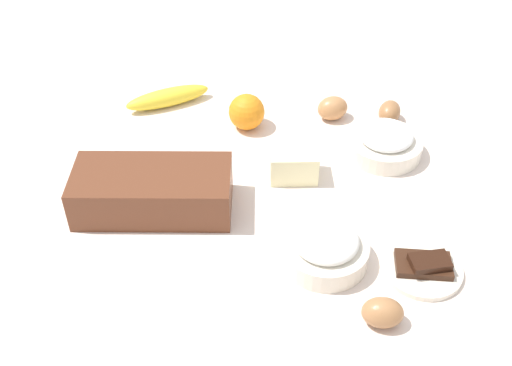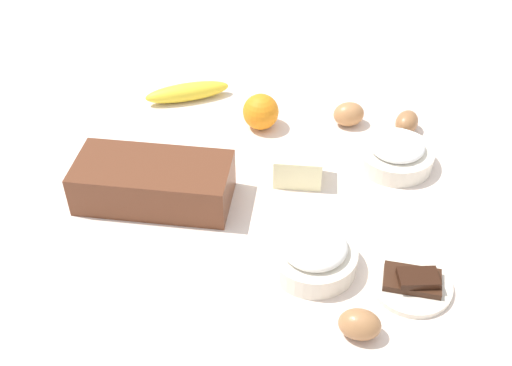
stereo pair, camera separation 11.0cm
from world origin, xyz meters
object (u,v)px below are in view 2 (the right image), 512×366
banana (187,92)px  butter_block (298,167)px  orange_fruit (261,112)px  egg_near_butter (360,324)px  egg_beside_bowl (349,114)px  sugar_bowl (396,152)px  chocolate_plate (412,283)px  loaf_pan (154,182)px  flour_bowl (313,254)px  egg_loose (407,122)px

banana → butter_block: butter_block is taller
orange_fruit → egg_near_butter: orange_fruit is taller
orange_fruit → egg_beside_bowl: 0.19m
sugar_bowl → egg_near_butter: sugar_bowl is taller
egg_beside_bowl → chocolate_plate: 0.46m
loaf_pan → flour_bowl: 0.33m
egg_near_butter → flour_bowl: bearing=129.9°
orange_fruit → egg_loose: size_ratio=1.21×
flour_bowl → egg_near_butter: size_ratio=2.27×
sugar_bowl → egg_near_butter: 0.42m
butter_block → egg_loose: size_ratio=1.43×
loaf_pan → egg_near_butter: (0.41, -0.19, -0.02)m
butter_block → egg_loose: 0.28m
egg_loose → chocolate_plate: (0.06, -0.43, -0.01)m
orange_fruit → chocolate_plate: bearing=-45.4°
flour_bowl → banana: 0.56m
sugar_bowl → egg_loose: size_ratio=2.36×
orange_fruit → butter_block: size_ratio=0.85×
butter_block → flour_bowl: bearing=-70.2°
butter_block → egg_loose: butter_block is taller
sugar_bowl → egg_near_butter: bearing=-90.2°
flour_bowl → orange_fruit: 0.41m
loaf_pan → egg_beside_bowl: 0.45m
sugar_bowl → egg_beside_bowl: (-0.11, 0.11, -0.00)m
sugar_bowl → chocolate_plate: 0.32m
egg_beside_bowl → egg_loose: bearing=4.1°
chocolate_plate → egg_beside_bowl: bearing=112.8°
sugar_bowl → egg_beside_bowl: 0.16m
flour_bowl → banana: flour_bowl is taller
egg_near_butter → egg_beside_bowl: size_ratio=0.96×
egg_near_butter → chocolate_plate: 0.13m
flour_bowl → egg_loose: bearing=76.2°
banana → orange_fruit: (0.19, -0.06, 0.02)m
banana → butter_block: size_ratio=2.11×
banana → loaf_pan: bearing=-79.0°
sugar_bowl → chocolate_plate: (0.07, -0.31, -0.02)m
loaf_pan → sugar_bowl: size_ratio=1.99×
egg_near_butter → banana: bearing=131.9°
sugar_bowl → banana: sugar_bowl is taller
orange_fruit → chocolate_plate: 0.50m
egg_near_butter → chocolate_plate: size_ratio=0.49×
banana → butter_block: 0.37m
loaf_pan → egg_beside_bowl: (0.30, 0.34, -0.02)m
egg_near_butter → egg_loose: (0.01, 0.54, -0.00)m
banana → egg_loose: 0.49m
chocolate_plate → egg_loose: bearing=97.3°
banana → egg_beside_bowl: (0.36, 0.01, 0.01)m
egg_beside_bowl → egg_loose: size_ratio=1.05×
orange_fruit → egg_near_butter: size_ratio=1.20×
flour_bowl → egg_beside_bowl: 0.42m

